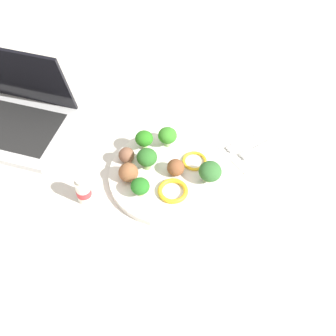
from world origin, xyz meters
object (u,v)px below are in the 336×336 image
(broccoli_floret_back_left, at_px, (210,171))
(pepper_ring_back_right, at_px, (194,161))
(meatball_mid_right, at_px, (176,168))
(fork, at_px, (258,148))
(pepper_ring_mid_left, at_px, (173,191))
(laptop, at_px, (7,112))
(broccoli_floret_front_left, at_px, (144,139))
(meatball_center, at_px, (127,155))
(meatball_front_left, at_px, (128,172))
(knife, at_px, (249,140))
(broccoli_floret_far_rim, at_px, (167,136))
(yogurt_bottle, at_px, (83,191))
(plate, at_px, (168,175))
(napkin, at_px, (255,144))
(broccoli_floret_front_right, at_px, (140,186))
(broccoli_floret_near_rim, at_px, (147,158))

(broccoli_floret_back_left, xyz_separation_m, pepper_ring_back_right, (0.00, -0.06, -0.03))
(meatball_mid_right, relative_size, fork, 0.34)
(pepper_ring_mid_left, distance_m, laptop, 0.49)
(broccoli_floret_front_left, bearing_deg, meatball_center, 13.86)
(meatball_front_left, xyz_separation_m, knife, (-0.32, 0.03, -0.03))
(broccoli_floret_far_rim, height_order, yogurt_bottle, yogurt_bottle)
(plate, distance_m, laptop, 0.46)
(broccoli_floret_far_rim, height_order, laptop, laptop)
(meatball_mid_right, xyz_separation_m, napkin, (-0.23, 0.01, -0.03))
(meatball_mid_right, bearing_deg, meatball_front_left, -20.40)
(broccoli_floret_front_right, distance_m, knife, 0.32)
(broccoli_floret_near_rim, height_order, pepper_ring_mid_left, broccoli_floret_near_rim)
(broccoli_floret_near_rim, distance_m, fork, 0.29)
(meatball_center, xyz_separation_m, yogurt_bottle, (0.13, 0.05, -0.00))
(broccoli_floret_back_left, relative_size, pepper_ring_back_right, 0.90)
(broccoli_floret_back_left, relative_size, knife, 0.37)
(broccoli_floret_far_rim, relative_size, yogurt_bottle, 0.72)
(broccoli_floret_front_right, height_order, yogurt_bottle, yogurt_bottle)
(broccoli_floret_back_left, distance_m, meatball_front_left, 0.19)
(pepper_ring_mid_left, height_order, fork, pepper_ring_mid_left)
(broccoli_floret_near_rim, bearing_deg, plate, 130.07)
(meatball_center, bearing_deg, broccoli_floret_back_left, 133.86)
(fork, bearing_deg, broccoli_floret_near_rim, -15.17)
(plate, height_order, broccoli_floret_front_left, broccoli_floret_front_left)
(broccoli_floret_far_rim, bearing_deg, pepper_ring_back_right, 110.63)
(broccoli_floret_near_rim, distance_m, broccoli_floret_back_left, 0.15)
(broccoli_floret_back_left, bearing_deg, broccoli_floret_near_rim, -43.92)
(meatball_mid_right, xyz_separation_m, pepper_ring_mid_left, (0.03, 0.05, -0.02))
(napkin, bearing_deg, pepper_ring_back_right, -5.20)
(meatball_front_left, distance_m, laptop, 0.38)
(broccoli_floret_front_right, distance_m, broccoli_floret_front_left, 0.14)
(plate, distance_m, meatball_front_left, 0.10)
(meatball_front_left, xyz_separation_m, pepper_ring_mid_left, (-0.07, 0.08, -0.02))
(fork, height_order, knife, same)
(meatball_center, bearing_deg, broccoli_floret_front_left, -166.14)
(broccoli_floret_front_left, distance_m, broccoli_floret_far_rim, 0.06)
(pepper_ring_back_right, bearing_deg, meatball_center, -30.58)
(plate, bearing_deg, pepper_ring_back_right, -179.64)
(knife, bearing_deg, plate, 0.57)
(broccoli_floret_back_left, bearing_deg, yogurt_bottle, -20.50)
(broccoli_floret_far_rim, bearing_deg, laptop, -41.77)
(meatball_front_left, height_order, knife, meatball_front_left)
(broccoli_floret_back_left, xyz_separation_m, napkin, (-0.17, -0.05, -0.05))
(meatball_center, xyz_separation_m, knife, (-0.30, 0.08, -0.03))
(pepper_ring_mid_left, xyz_separation_m, yogurt_bottle, (0.18, -0.09, 0.01))
(knife, bearing_deg, yogurt_bottle, -4.61)
(pepper_ring_back_right, bearing_deg, broccoli_floret_front_right, 8.31)
(broccoli_floret_front_left, height_order, knife, broccoli_floret_front_left)
(meatball_mid_right, distance_m, knife, 0.22)
(meatball_mid_right, bearing_deg, meatball_center, -47.57)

